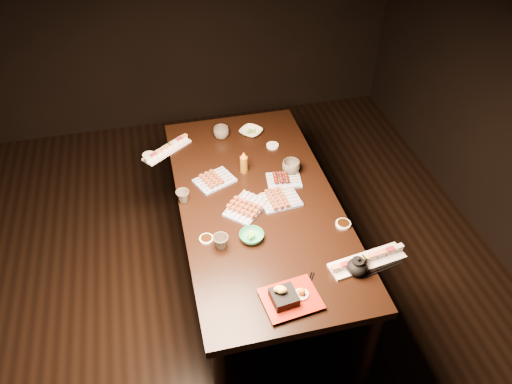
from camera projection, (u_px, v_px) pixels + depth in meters
ground at (228, 340)px, 3.04m from camera, size 5.00×5.00×0.00m
dining_table at (258, 244)px, 3.13m from camera, size 1.40×1.99×0.75m
sushi_platter_near at (368, 259)px, 2.51m from camera, size 0.41×0.17×0.05m
sushi_platter_far at (167, 148)px, 3.22m from camera, size 0.34×0.28×0.04m
yakitori_plate_center at (246, 205)px, 2.80m from camera, size 0.29×0.29×0.06m
yakitori_plate_right at (280, 198)px, 2.85m from camera, size 0.24×0.18×0.06m
yakitori_plate_left at (214, 178)px, 2.99m from camera, size 0.27×0.24×0.06m
tsukune_plate at (284, 178)px, 2.99m from camera, size 0.22×0.17×0.05m
edamame_bowl_green at (252, 237)px, 2.63m from camera, size 0.16×0.16×0.04m
edamame_bowl_cream at (251, 132)px, 3.37m from camera, size 0.20×0.20×0.03m
tempura_tray at (291, 295)px, 2.32m from camera, size 0.29×0.24×0.10m
teacup_near_left at (221, 242)px, 2.58m from camera, size 0.12×0.12×0.08m
teacup_mid_right at (291, 167)px, 3.04m from camera, size 0.13×0.13×0.09m
teacup_far_left at (183, 196)px, 2.85m from camera, size 0.08×0.08×0.07m
teacup_far_right at (221, 133)px, 3.32m from camera, size 0.13×0.13×0.08m
teapot at (357, 265)px, 2.45m from camera, size 0.16×0.16×0.10m
condiment_bottle at (244, 162)px, 3.03m from camera, size 0.05×0.05×0.15m
sauce_dish_west at (206, 239)px, 2.64m from camera, size 0.11×0.11×0.01m
sauce_dish_east at (272, 146)px, 3.27m from camera, size 0.11×0.11×0.01m
sauce_dish_se at (343, 224)px, 2.72m from camera, size 0.12×0.12×0.01m
sauce_dish_nw at (149, 155)px, 3.19m from camera, size 0.11×0.11×0.01m
chopsticks_near at (307, 289)px, 2.40m from camera, size 0.14×0.19×0.01m
chopsticks_se at (381, 269)px, 2.49m from camera, size 0.25×0.07×0.01m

